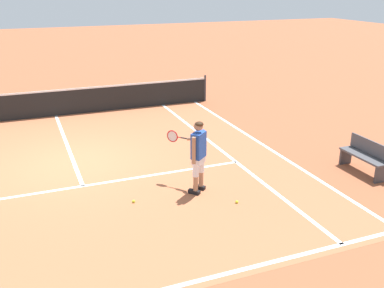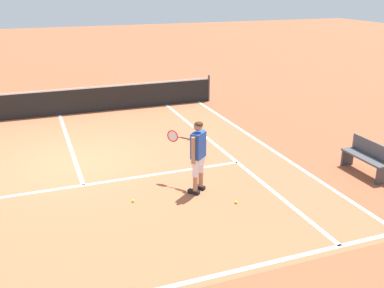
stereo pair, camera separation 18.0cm
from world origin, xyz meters
name	(u,v)px [view 2 (the right image)]	position (x,y,z in m)	size (l,w,h in m)	color
ground_plane	(75,162)	(0.00, 0.00, 0.00)	(80.00, 80.00, 0.00)	#9E5133
court_inner_surface	(78,169)	(0.00, -0.57, 0.00)	(10.98, 11.14, 0.00)	#B2603D
line_service	(83,185)	(0.00, -1.60, 0.00)	(8.23, 0.10, 0.01)	white
line_centre_service	(69,143)	(0.00, 1.60, 0.00)	(0.10, 6.40, 0.01)	white
line_singles_right	(222,150)	(4.12, -0.57, 0.00)	(0.10, 10.74, 0.01)	white
line_doubles_right	(263,144)	(5.49, -0.57, 0.00)	(0.10, 10.74, 0.01)	white
tennis_net	(58,102)	(0.00, 4.80, 0.50)	(11.96, 0.08, 1.07)	#333338
tennis_player	(197,152)	(2.45, -2.87, 0.99)	(0.69, 1.18, 1.71)	black
tennis_ball_near_feet	(133,201)	(0.92, -2.88, 0.03)	(0.07, 0.07, 0.07)	#CCE02D
tennis_ball_by_baseline	(236,202)	(3.04, -3.75, 0.03)	(0.07, 0.07, 0.07)	#CCE02D
courtside_bench	(367,157)	(6.85, -3.42, 0.45)	(0.40, 1.40, 0.85)	#47474C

